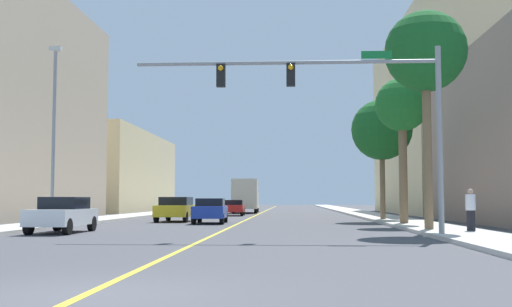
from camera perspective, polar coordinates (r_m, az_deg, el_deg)
The scene contains 17 objects.
ground at distance 50.89m, azimuth -0.09°, elevation -5.75°, with size 192.00×192.00×0.00m, color #47474C.
sidewalk_left at distance 52.26m, azimuth -10.40°, elevation -5.56°, with size 2.96×168.00×0.15m, color beige.
sidewalk_right at distance 51.20m, azimuth 10.44°, elevation -5.59°, with size 2.96×168.00×0.15m, color beige.
lane_marking_center at distance 50.89m, azimuth -0.09°, elevation -5.74°, with size 0.16×144.00×0.01m, color yellow.
building_left_far at distance 74.39m, azimuth -16.19°, elevation -1.69°, with size 17.79×27.38×8.83m, color beige.
building_right_far at distance 63.47m, azimuth 17.64°, elevation 2.61°, with size 11.72×26.83×17.37m, color beige.
traffic_signal_mast at distance 22.71m, azimuth 8.12°, elevation 5.19°, with size 11.06×0.36×6.72m.
street_lamp at distance 31.12m, azimuth -18.08°, elevation 2.43°, with size 0.56×0.28×8.54m.
palm_near at distance 26.90m, azimuth 15.31°, elevation 8.86°, with size 3.37×3.37×9.00m.
palm_mid at distance 32.90m, azimuth 13.28°, elevation 4.13°, with size 2.76×2.76×7.46m.
palm_far at distance 39.13m, azimuth 11.48°, elevation 2.10°, with size 3.75×3.75×7.37m.
car_blue at distance 35.10m, azimuth -4.21°, elevation -5.23°, with size 1.88×4.19×1.40m.
car_yellow at distance 38.17m, azimuth -7.32°, elevation -5.06°, with size 2.04×4.32×1.49m.
car_red at distance 51.28m, azimuth -2.07°, elevation -4.97°, with size 1.82×3.98×1.29m.
car_white at distance 26.46m, azimuth -17.33°, elevation -5.35°, with size 1.73×4.04×1.45m.
delivery_truck at distance 61.27m, azimuth -0.95°, elevation -3.87°, with size 2.61×8.21×3.27m.
pedestrian at distance 25.30m, azimuth 19.12°, elevation -4.92°, with size 0.38×0.38×1.61m.
Camera 1 is at (2.94, -8.79, 1.36)m, focal length 43.54 mm.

